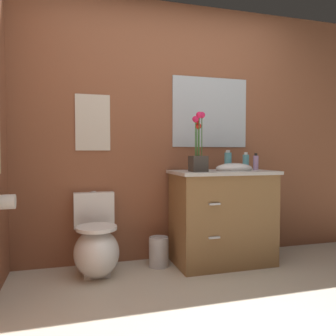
{
  "coord_description": "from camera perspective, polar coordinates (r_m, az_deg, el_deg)",
  "views": [
    {
      "loc": [
        -0.94,
        -1.67,
        1.04
      ],
      "look_at": [
        -0.11,
        1.14,
        0.91
      ],
      "focal_mm": 35.87,
      "sensor_mm": 36.0,
      "label": 1
    }
  ],
  "objects": [
    {
      "name": "wall_poster",
      "position": [
        3.18,
        -12.66,
        7.54
      ],
      "size": [
        0.31,
        0.01,
        0.51
      ],
      "primitive_type": "cube",
      "color": "beige"
    },
    {
      "name": "hand_wash_bottle",
      "position": [
        3.26,
        10.15,
        1.18
      ],
      "size": [
        0.07,
        0.07,
        0.19
      ],
      "color": "teal",
      "rests_on": "vanity_cabinet"
    },
    {
      "name": "flower_vase",
      "position": [
        2.98,
        5.15,
        2.63
      ],
      "size": [
        0.14,
        0.14,
        0.53
      ],
      "color": "#38332D",
      "rests_on": "vanity_cabinet"
    },
    {
      "name": "toilet_paper_roll",
      "position": [
        2.76,
        -25.65,
        -5.21
      ],
      "size": [
        0.11,
        0.11,
        0.11
      ],
      "primitive_type": "cylinder",
      "rotation": [
        0.0,
        1.57,
        0.0
      ],
      "color": "white"
    },
    {
      "name": "wall_back",
      "position": [
        3.39,
        3.34,
        6.12
      ],
      "size": [
        4.53,
        0.05,
        2.5
      ],
      "primitive_type": "cube",
      "color": "brown",
      "rests_on": "ground_plane"
    },
    {
      "name": "toilet",
      "position": [
        3.01,
        -12.12,
        -12.86
      ],
      "size": [
        0.38,
        0.59,
        0.69
      ],
      "color": "white",
      "rests_on": "ground_plane"
    },
    {
      "name": "trash_bin",
      "position": [
        3.17,
        -1.58,
        -14.02
      ],
      "size": [
        0.18,
        0.18,
        0.27
      ],
      "color": "#B7B7BC",
      "rests_on": "ground_plane"
    },
    {
      "name": "lotion_bottle",
      "position": [
        3.36,
        13.08,
        1.02
      ],
      "size": [
        0.06,
        0.06,
        0.17
      ],
      "color": "teal",
      "rests_on": "vanity_cabinet"
    },
    {
      "name": "ground_plane",
      "position": [
        2.18,
        12.64,
        -25.98
      ],
      "size": [
        9.72,
        9.72,
        0.0
      ],
      "primitive_type": "plane",
      "color": "beige"
    },
    {
      "name": "soap_bottle",
      "position": [
        3.39,
        14.69,
        0.94
      ],
      "size": [
        0.05,
        0.05,
        0.16
      ],
      "color": "#B28CBF",
      "rests_on": "vanity_cabinet"
    },
    {
      "name": "wall_mirror",
      "position": [
        3.47,
        7.18,
        9.34
      ],
      "size": [
        0.8,
        0.01,
        0.7
      ],
      "primitive_type": "cube",
      "color": "#B2BCC6"
    },
    {
      "name": "vanity_cabinet",
      "position": [
        3.23,
        9.22,
        -7.99
      ],
      "size": [
        0.94,
        0.56,
        1.05
      ],
      "color": "brown",
      "rests_on": "ground_plane"
    }
  ]
}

